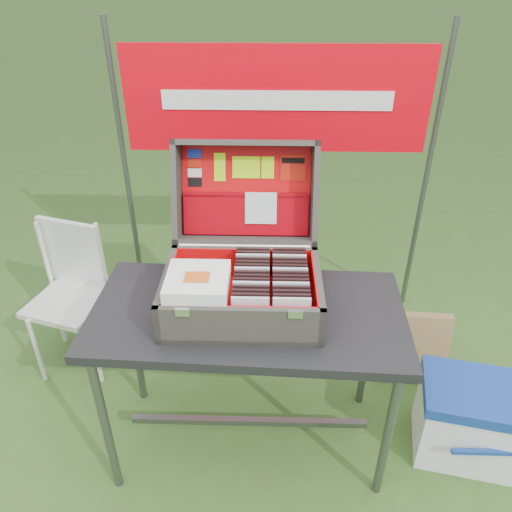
{
  "coord_description": "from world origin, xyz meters",
  "views": [
    {
      "loc": [
        -0.04,
        -1.54,
        1.98
      ],
      "look_at": [
        -0.08,
        0.1,
        0.96
      ],
      "focal_mm": 35.0,
      "sensor_mm": 36.0,
      "label": 1
    }
  ],
  "objects_px": {
    "cooler": "(468,420)",
    "chair": "(69,304)",
    "suitcase": "(242,243)",
    "cardboard_box": "(412,348)",
    "table": "(248,380)"
  },
  "relations": [
    {
      "from": "cooler",
      "to": "chair",
      "type": "bearing_deg",
      "value": 176.39
    },
    {
      "from": "suitcase",
      "to": "chair",
      "type": "bearing_deg",
      "value": 155.04
    },
    {
      "from": "suitcase",
      "to": "cardboard_box",
      "type": "xyz_separation_m",
      "value": [
        0.86,
        0.37,
        -0.84
      ]
    },
    {
      "from": "suitcase",
      "to": "cooler",
      "type": "relative_size",
      "value": 1.37
    },
    {
      "from": "table",
      "to": "cooler",
      "type": "bearing_deg",
      "value": 0.95
    },
    {
      "from": "cooler",
      "to": "cardboard_box",
      "type": "bearing_deg",
      "value": 118.68
    },
    {
      "from": "suitcase",
      "to": "chair",
      "type": "relative_size",
      "value": 0.76
    },
    {
      "from": "cardboard_box",
      "to": "suitcase",
      "type": "bearing_deg",
      "value": -153.28
    },
    {
      "from": "table",
      "to": "chair",
      "type": "bearing_deg",
      "value": 154.89
    },
    {
      "from": "cardboard_box",
      "to": "chair",
      "type": "bearing_deg",
      "value": -178.69
    },
    {
      "from": "cooler",
      "to": "chair",
      "type": "relative_size",
      "value": 0.55
    },
    {
      "from": "suitcase",
      "to": "cooler",
      "type": "xyz_separation_m",
      "value": [
        1.0,
        -0.09,
        -0.84
      ]
    },
    {
      "from": "suitcase",
      "to": "chair",
      "type": "xyz_separation_m",
      "value": [
        -0.94,
        0.44,
        -0.64
      ]
    },
    {
      "from": "cooler",
      "to": "table",
      "type": "bearing_deg",
      "value": -169.91
    },
    {
      "from": "suitcase",
      "to": "chair",
      "type": "height_order",
      "value": "suitcase"
    }
  ]
}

